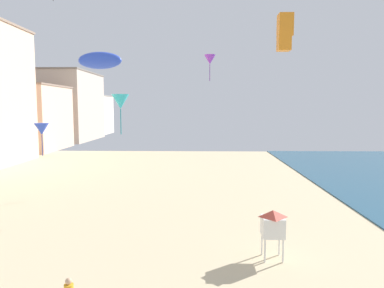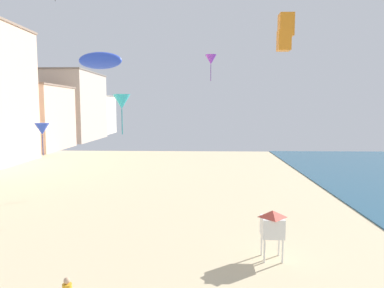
{
  "view_description": "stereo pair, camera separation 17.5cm",
  "coord_description": "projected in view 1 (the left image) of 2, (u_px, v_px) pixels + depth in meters",
  "views": [
    {
      "loc": [
        7.39,
        -2.45,
        7.74
      ],
      "look_at": [
        6.82,
        18.39,
        5.59
      ],
      "focal_mm": 33.22,
      "sensor_mm": 36.0,
      "label": 1
    },
    {
      "loc": [
        7.57,
        -2.45,
        7.74
      ],
      "look_at": [
        6.82,
        18.39,
        5.59
      ],
      "focal_mm": 33.22,
      "sensor_mm": 36.0,
      "label": 2
    }
  ],
  "objects": [
    {
      "name": "kite_purple_delta",
      "position": [
        210.0,
        60.0,
        30.74
      ],
      "size": [
        0.99,
        0.99,
        2.25
      ],
      "color": "purple"
    },
    {
      "name": "kite_blue_delta",
      "position": [
        42.0,
        129.0,
        20.44
      ],
      "size": [
        0.83,
        0.83,
        1.89
      ],
      "color": "blue"
    },
    {
      "name": "boardwalk_hotel_furthest",
      "position": [
        88.0,
        115.0,
        102.88
      ],
      "size": [
        11.46,
        14.49,
        11.19
      ],
      "color": "silver",
      "rests_on": "ground"
    },
    {
      "name": "kite_orange_box_2",
      "position": [
        285.0,
        25.0,
        25.66
      ],
      "size": [
        1.02,
        1.02,
        1.61
      ],
      "color": "orange"
    },
    {
      "name": "boardwalk_hotel_distant",
      "position": [
        63.0,
        106.0,
        83.88
      ],
      "size": [
        14.54,
        20.43,
        15.99
      ],
      "color": "#C6B29E",
      "rests_on": "ground"
    },
    {
      "name": "kite_blue_parafoil",
      "position": [
        100.0,
        60.0,
        21.36
      ],
      "size": [
        2.63,
        0.73,
        1.02
      ],
      "color": "blue"
    },
    {
      "name": "lifeguard_stand",
      "position": [
        273.0,
        224.0,
        18.05
      ],
      "size": [
        1.1,
        1.1,
        2.55
      ],
      "rotation": [
        0.0,
        0.0,
        -0.07
      ],
      "color": "white",
      "rests_on": "ground"
    },
    {
      "name": "kite_orange_box",
      "position": [
        284.0,
        41.0,
        18.56
      ],
      "size": [
        0.66,
        0.66,
        1.03
      ],
      "color": "orange"
    },
    {
      "name": "kite_cyan_delta",
      "position": [
        120.0,
        102.0,
        33.33
      ],
      "size": [
        1.66,
        1.66,
        3.78
      ],
      "color": "#2DB7CC"
    },
    {
      "name": "boardwalk_hotel_far",
      "position": [
        22.0,
        118.0,
        64.89
      ],
      "size": [
        14.16,
        14.18,
        11.78
      ],
      "color": "beige",
      "rests_on": "ground"
    }
  ]
}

